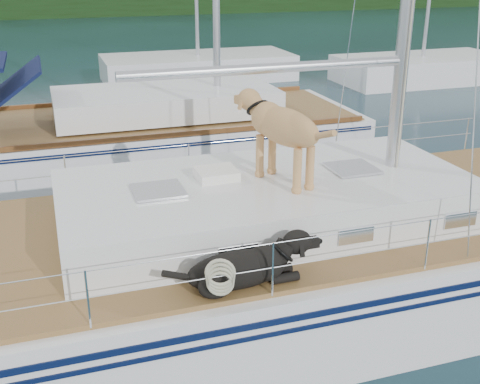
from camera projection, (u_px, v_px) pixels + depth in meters
name	position (u px, v px, depth m)	size (l,w,h in m)	color
ground	(209.00, 313.00, 8.03)	(120.00, 120.00, 0.00)	black
shore_bank	(57.00, 8.00, 48.68)	(92.00, 1.00, 1.20)	#595147
main_sailboat	(216.00, 267.00, 7.81)	(12.00, 3.81, 14.01)	white
neighbor_sailboat	(119.00, 142.00, 13.30)	(11.00, 3.50, 13.30)	white
bg_boat_center	(198.00, 68.00, 23.19)	(7.20, 3.00, 11.65)	white
bg_boat_east	(422.00, 69.00, 22.86)	(6.40, 3.00, 11.65)	white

